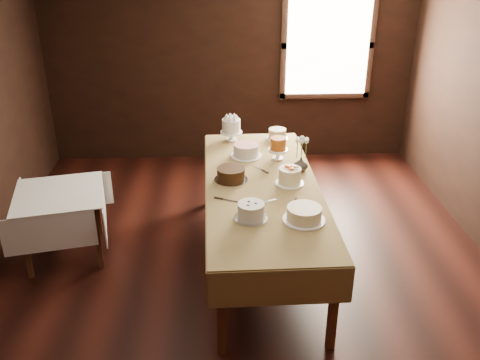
{
  "coord_description": "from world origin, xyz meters",
  "views": [
    {
      "loc": [
        -0.19,
        -4.03,
        2.98
      ],
      "look_at": [
        0.0,
        0.2,
        0.95
      ],
      "focal_mm": 38.87,
      "sensor_mm": 36.0,
      "label": 1
    }
  ],
  "objects_px": {
    "cake_flowers": "(290,176)",
    "cake_server_a": "(269,201)",
    "cake_server_e": "(231,201)",
    "side_table": "(60,200)",
    "cake_chocolate": "(231,175)",
    "cake_server_c": "(258,168)",
    "display_table": "(262,191)",
    "cake_server_d": "(292,172)",
    "cake_speckled": "(277,134)",
    "cake_swirl": "(251,212)",
    "cake_meringue": "(231,131)",
    "cake_caramel": "(278,150)",
    "cake_server_b": "(301,207)",
    "cake_lattice": "(246,151)",
    "cake_cream": "(304,214)",
    "flower_vase": "(301,164)"
  },
  "relations": [
    {
      "from": "display_table",
      "to": "cake_server_d",
      "type": "height_order",
      "value": "cake_server_d"
    },
    {
      "from": "display_table",
      "to": "cake_server_a",
      "type": "bearing_deg",
      "value": -83.97
    },
    {
      "from": "cake_meringue",
      "to": "cake_server_d",
      "type": "xyz_separation_m",
      "value": [
        0.57,
        -0.89,
        -0.12
      ]
    },
    {
      "from": "display_table",
      "to": "cake_server_c",
      "type": "bearing_deg",
      "value": 91.2
    },
    {
      "from": "cake_meringue",
      "to": "cake_server_e",
      "type": "bearing_deg",
      "value": -91.67
    },
    {
      "from": "cake_server_b",
      "to": "cake_server_d",
      "type": "bearing_deg",
      "value": 171.16
    },
    {
      "from": "cake_caramel",
      "to": "cake_server_b",
      "type": "xyz_separation_m",
      "value": [
        0.08,
        -1.06,
        -0.1
      ]
    },
    {
      "from": "cake_lattice",
      "to": "flower_vase",
      "type": "height_order",
      "value": "flower_vase"
    },
    {
      "from": "cake_caramel",
      "to": "cake_flowers",
      "type": "bearing_deg",
      "value": -85.3
    },
    {
      "from": "cake_swirl",
      "to": "side_table",
      "type": "bearing_deg",
      "value": 155.58
    },
    {
      "from": "cake_cream",
      "to": "cake_server_e",
      "type": "distance_m",
      "value": 0.69
    },
    {
      "from": "cake_caramel",
      "to": "flower_vase",
      "type": "distance_m",
      "value": 0.36
    },
    {
      "from": "cake_flowers",
      "to": "cake_server_a",
      "type": "distance_m",
      "value": 0.42
    },
    {
      "from": "cake_server_c",
      "to": "cake_server_e",
      "type": "distance_m",
      "value": 0.75
    },
    {
      "from": "cake_server_e",
      "to": "side_table",
      "type": "bearing_deg",
      "value": -172.43
    },
    {
      "from": "cake_chocolate",
      "to": "cake_server_b",
      "type": "distance_m",
      "value": 0.82
    },
    {
      "from": "cake_speckled",
      "to": "cake_cream",
      "type": "distance_m",
      "value": 1.86
    },
    {
      "from": "cake_meringue",
      "to": "cake_chocolate",
      "type": "distance_m",
      "value": 1.05
    },
    {
      "from": "cake_speckled",
      "to": "cake_swirl",
      "type": "height_order",
      "value": "cake_swirl"
    },
    {
      "from": "side_table",
      "to": "cake_server_d",
      "type": "xyz_separation_m",
      "value": [
        2.27,
        0.07,
        0.22
      ]
    },
    {
      "from": "flower_vase",
      "to": "cake_speckled",
      "type": "bearing_deg",
      "value": 98.71
    },
    {
      "from": "cake_lattice",
      "to": "cake_server_c",
      "type": "xyz_separation_m",
      "value": [
        0.1,
        -0.31,
        -0.05
      ]
    },
    {
      "from": "cake_flowers",
      "to": "cake_server_a",
      "type": "height_order",
      "value": "cake_flowers"
    },
    {
      "from": "cake_swirl",
      "to": "cake_server_d",
      "type": "xyz_separation_m",
      "value": [
        0.46,
        0.9,
        -0.06
      ]
    },
    {
      "from": "cake_caramel",
      "to": "cake_server_d",
      "type": "relative_size",
      "value": 1.04
    },
    {
      "from": "cake_caramel",
      "to": "cake_swirl",
      "type": "distance_m",
      "value": 1.28
    },
    {
      "from": "cake_flowers",
      "to": "cake_swirl",
      "type": "relative_size",
      "value": 1.01
    },
    {
      "from": "cake_speckled",
      "to": "cake_chocolate",
      "type": "distance_m",
      "value": 1.21
    },
    {
      "from": "side_table",
      "to": "flower_vase",
      "type": "xyz_separation_m",
      "value": [
        2.36,
        0.1,
        0.29
      ]
    },
    {
      "from": "cake_flowers",
      "to": "cake_server_a",
      "type": "xyz_separation_m",
      "value": [
        -0.22,
        -0.35,
        -0.07
      ]
    },
    {
      "from": "cake_meringue",
      "to": "cake_swirl",
      "type": "xyz_separation_m",
      "value": [
        0.11,
        -1.79,
        -0.05
      ]
    },
    {
      "from": "cake_flowers",
      "to": "cake_server_d",
      "type": "relative_size",
      "value": 1.19
    },
    {
      "from": "cake_speckled",
      "to": "cake_server_a",
      "type": "distance_m",
      "value": 1.53
    },
    {
      "from": "cake_server_a",
      "to": "cake_server_e",
      "type": "xyz_separation_m",
      "value": [
        -0.33,
        0.02,
        0.0
      ]
    },
    {
      "from": "display_table",
      "to": "cake_chocolate",
      "type": "xyz_separation_m",
      "value": [
        -0.29,
        0.11,
        0.12
      ]
    },
    {
      "from": "cake_flowers",
      "to": "cake_server_a",
      "type": "bearing_deg",
      "value": -122.94
    },
    {
      "from": "cake_meringue",
      "to": "cake_caramel",
      "type": "distance_m",
      "value": 0.73
    },
    {
      "from": "cake_server_a",
      "to": "cake_server_e",
      "type": "bearing_deg",
      "value": 147.53
    },
    {
      "from": "cake_lattice",
      "to": "display_table",
      "type": "bearing_deg",
      "value": -80.78
    },
    {
      "from": "cake_speckled",
      "to": "cake_chocolate",
      "type": "height_order",
      "value": "cake_chocolate"
    },
    {
      "from": "display_table",
      "to": "cake_cream",
      "type": "relative_size",
      "value": 6.85
    },
    {
      "from": "cake_chocolate",
      "to": "cake_server_c",
      "type": "bearing_deg",
      "value": 43.86
    },
    {
      "from": "side_table",
      "to": "cake_caramel",
      "type": "height_order",
      "value": "cake_caramel"
    },
    {
      "from": "side_table",
      "to": "cake_server_d",
      "type": "height_order",
      "value": "cake_server_d"
    },
    {
      "from": "cake_lattice",
      "to": "cake_cream",
      "type": "xyz_separation_m",
      "value": [
        0.4,
        -1.37,
        -0.0
      ]
    },
    {
      "from": "display_table",
      "to": "cake_server_d",
      "type": "relative_size",
      "value": 11.31
    },
    {
      "from": "cake_speckled",
      "to": "cake_server_c",
      "type": "relative_size",
      "value": 1.15
    },
    {
      "from": "cake_chocolate",
      "to": "cake_server_b",
      "type": "height_order",
      "value": "cake_chocolate"
    },
    {
      "from": "cake_swirl",
      "to": "cake_server_b",
      "type": "relative_size",
      "value": 1.18
    },
    {
      "from": "cake_speckled",
      "to": "side_table",
      "type": "bearing_deg",
      "value": -156.1
    }
  ]
}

